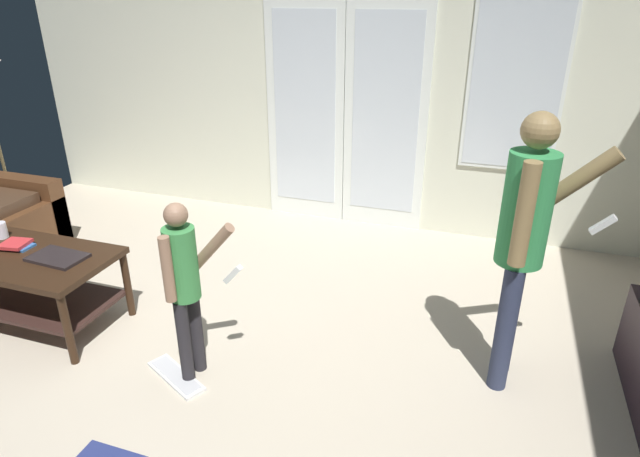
# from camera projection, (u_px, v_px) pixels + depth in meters

# --- Properties ---
(ground_plane) EXTENTS (6.18, 4.96, 0.02)m
(ground_plane) POSITION_uv_depth(u_px,v_px,m) (195.00, 364.00, 3.24)
(ground_plane) COLOR beige
(wall_back_with_doors) EXTENTS (6.18, 0.09, 2.79)m
(wall_back_with_doors) POSITION_uv_depth(u_px,v_px,m) (329.00, 78.00, 4.77)
(wall_back_with_doors) COLOR silver
(wall_back_with_doors) RESTS_ON ground_plane
(coffee_table) EXTENTS (1.04, 0.63, 0.51)m
(coffee_table) POSITION_uv_depth(u_px,v_px,m) (35.00, 275.00, 3.46)
(coffee_table) COLOR black
(coffee_table) RESTS_ON ground_plane
(person_adult) EXTENTS (0.57, 0.42, 1.56)m
(person_adult) POSITION_uv_depth(u_px,v_px,m) (525.00, 233.00, 2.73)
(person_adult) COLOR #2D344E
(person_adult) RESTS_ON ground_plane
(person_child) EXTENTS (0.40, 0.29, 1.08)m
(person_child) POSITION_uv_depth(u_px,v_px,m) (185.00, 278.00, 2.87)
(person_child) COLOR #27252A
(person_child) RESTS_ON ground_plane
(loose_keyboard) EXTENTS (0.45, 0.31, 0.02)m
(loose_keyboard) POSITION_uv_depth(u_px,v_px,m) (176.00, 376.00, 3.10)
(loose_keyboard) COLOR white
(loose_keyboard) RESTS_ON ground_plane
(laptop_closed) EXTENTS (0.36, 0.24, 0.02)m
(laptop_closed) POSITION_uv_depth(u_px,v_px,m) (58.00, 257.00, 3.36)
(laptop_closed) COLOR black
(laptop_closed) RESTS_ON coffee_table
(cup_near_edge) EXTENTS (0.08, 0.08, 0.11)m
(cup_near_edge) POSITION_uv_depth(u_px,v_px,m) (1.00, 230.00, 3.63)
(cup_near_edge) COLOR white
(cup_near_edge) RESTS_ON coffee_table
(book_stack) EXTENTS (0.20, 0.18, 0.04)m
(book_stack) POSITION_uv_depth(u_px,v_px,m) (16.00, 245.00, 3.51)
(book_stack) COLOR #3166AE
(book_stack) RESTS_ON coffee_table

